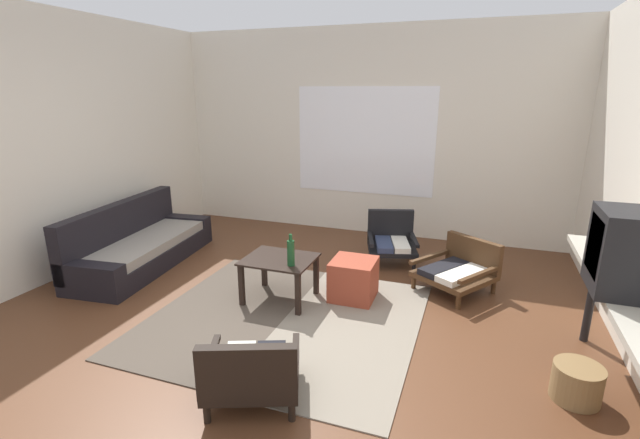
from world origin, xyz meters
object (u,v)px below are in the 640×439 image
object	(u,v)px
glass_bottle	(291,252)
wicker_basket	(577,383)
armchair_by_window	(391,239)
clay_vase	(617,237)
armchair_corner	(459,268)
armchair_striped_foreground	(251,371)
console_shelf	(634,299)
ottoman_orange	(353,280)
couch	(139,246)
coffee_table	(280,266)

from	to	relation	value
glass_bottle	wicker_basket	distance (m)	2.30
armchair_by_window	clay_vase	world-z (taller)	clay_vase
glass_bottle	wicker_basket	xyz separation A→B (m)	(2.20, -0.52, -0.42)
clay_vase	armchair_by_window	bearing A→B (deg)	139.60
armchair_corner	wicker_basket	world-z (taller)	armchair_corner
armchair_striped_foreground	console_shelf	xyz separation A→B (m)	(2.12, 0.69, 0.53)
wicker_basket	ottoman_orange	bearing A→B (deg)	152.41
ottoman_orange	armchair_corner	bearing A→B (deg)	30.80
ottoman_orange	wicker_basket	xyz separation A→B (m)	(1.73, -0.91, -0.07)
couch	armchair_striped_foreground	size ratio (longest dim) A/B	2.58
couch	armchair_by_window	xyz separation A→B (m)	(2.65, 1.06, 0.05)
coffee_table	armchair_by_window	world-z (taller)	armchair_by_window
armchair_by_window	armchair_corner	world-z (taller)	armchair_by_window
armchair_corner	armchair_striped_foreground	bearing A→B (deg)	-117.03
glass_bottle	console_shelf	bearing A→B (deg)	-13.33
coffee_table	armchair_by_window	size ratio (longest dim) A/B	0.96
ottoman_orange	wicker_basket	size ratio (longest dim) A/B	1.33
armchair_corner	armchair_by_window	bearing A→B (deg)	145.77
armchair_striped_foreground	wicker_basket	world-z (taller)	armchair_striped_foreground
console_shelf	couch	bearing A→B (deg)	167.69
armchair_striped_foreground	armchair_corner	bearing A→B (deg)	62.97
armchair_corner	clay_vase	bearing A→B (deg)	-44.50
armchair_corner	glass_bottle	world-z (taller)	glass_bottle
armchair_striped_foreground	glass_bottle	xyz separation A→B (m)	(-0.27, 1.26, 0.31)
armchair_striped_foreground	clay_vase	distance (m)	2.55
armchair_by_window	armchair_striped_foreground	world-z (taller)	armchair_by_window
coffee_table	wicker_basket	distance (m)	2.47
couch	wicker_basket	bearing A→B (deg)	-12.25
armchair_by_window	clay_vase	xyz separation A→B (m)	(1.78, -1.51, 0.70)
glass_bottle	wicker_basket	world-z (taller)	glass_bottle
clay_vase	wicker_basket	distance (m)	0.99
armchair_striped_foreground	console_shelf	distance (m)	2.29
couch	coffee_table	size ratio (longest dim) A/B	3.06
couch	armchair_by_window	size ratio (longest dim) A/B	2.94
ottoman_orange	couch	bearing A→B (deg)	179.65
couch	wicker_basket	distance (m)	4.34
armchair_by_window	console_shelf	size ratio (longest dim) A/B	0.36
clay_vase	ottoman_orange	bearing A→B (deg)	167.19
armchair_striped_foreground	console_shelf	bearing A→B (deg)	18.01
armchair_striped_foreground	armchair_corner	distance (m)	2.46
coffee_table	armchair_striped_foreground	size ratio (longest dim) A/B	0.84
couch	console_shelf	distance (m)	4.57
clay_vase	wicker_basket	bearing A→B (deg)	-112.31
coffee_table	clay_vase	world-z (taller)	clay_vase
armchair_by_window	console_shelf	world-z (taller)	console_shelf
armchair_by_window	clay_vase	bearing A→B (deg)	-40.40
coffee_table	glass_bottle	world-z (taller)	glass_bottle
clay_vase	armchair_striped_foreground	bearing A→B (deg)	-150.43
console_shelf	glass_bottle	bearing A→B (deg)	166.67
armchair_by_window	clay_vase	size ratio (longest dim) A/B	2.02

